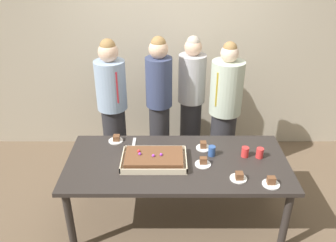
{
  "coord_description": "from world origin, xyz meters",
  "views": [
    {
      "loc": [
        -0.09,
        -2.71,
        2.6
      ],
      "look_at": [
        -0.09,
        0.15,
        1.08
      ],
      "focal_mm": 37.06,
      "sensor_mm": 36.0,
      "label": 1
    }
  ],
  "objects_px": {
    "plated_slice_near_left": "(203,162)",
    "drink_cup_nearest": "(212,151)",
    "person_serving_front": "(225,111)",
    "plated_slice_far_right": "(203,146)",
    "plated_slice_center_front": "(116,139)",
    "person_green_shirt_behind": "(113,108)",
    "plated_slice_far_left": "(271,182)",
    "plated_slice_near_right": "(239,177)",
    "drink_cup_far_end": "(245,152)",
    "person_striped_tie_right": "(159,104)",
    "drink_cup_middle": "(260,153)",
    "sheet_cake": "(154,159)",
    "party_table": "(177,167)",
    "person_far_right_suit": "(191,99)",
    "cake_server_utensil": "(134,143)"
  },
  "relations": [
    {
      "from": "drink_cup_middle",
      "to": "person_striped_tie_right",
      "type": "distance_m",
      "value": 1.3
    },
    {
      "from": "plated_slice_near_right",
      "to": "drink_cup_far_end",
      "type": "height_order",
      "value": "drink_cup_far_end"
    },
    {
      "from": "plated_slice_far_left",
      "to": "drink_cup_far_end",
      "type": "relative_size",
      "value": 1.5
    },
    {
      "from": "person_striped_tie_right",
      "to": "drink_cup_far_end",
      "type": "bearing_deg",
      "value": 47.03
    },
    {
      "from": "plated_slice_center_front",
      "to": "plated_slice_far_right",
      "type": "bearing_deg",
      "value": -8.77
    },
    {
      "from": "person_green_shirt_behind",
      "to": "sheet_cake",
      "type": "bearing_deg",
      "value": -0.01
    },
    {
      "from": "plated_slice_far_left",
      "to": "drink_cup_middle",
      "type": "xyz_separation_m",
      "value": [
        -0.0,
        0.41,
        0.03
      ]
    },
    {
      "from": "sheet_cake",
      "to": "person_serving_front",
      "type": "height_order",
      "value": "person_serving_front"
    },
    {
      "from": "plated_slice_far_left",
      "to": "person_green_shirt_behind",
      "type": "distance_m",
      "value": 1.94
    },
    {
      "from": "drink_cup_middle",
      "to": "person_green_shirt_behind",
      "type": "xyz_separation_m",
      "value": [
        -1.51,
        0.8,
        0.09
      ]
    },
    {
      "from": "plated_slice_far_right",
      "to": "plated_slice_near_left",
      "type": "bearing_deg",
      "value": -95.73
    },
    {
      "from": "drink_cup_middle",
      "to": "cake_server_utensil",
      "type": "height_order",
      "value": "drink_cup_middle"
    },
    {
      "from": "plated_slice_far_left",
      "to": "drink_cup_middle",
      "type": "height_order",
      "value": "drink_cup_middle"
    },
    {
      "from": "person_green_shirt_behind",
      "to": "plated_slice_near_right",
      "type": "bearing_deg",
      "value": 18.02
    },
    {
      "from": "plated_slice_far_left",
      "to": "person_serving_front",
      "type": "height_order",
      "value": "person_serving_front"
    },
    {
      "from": "drink_cup_far_end",
      "to": "person_far_right_suit",
      "type": "height_order",
      "value": "person_far_right_suit"
    },
    {
      "from": "plated_slice_center_front",
      "to": "person_far_right_suit",
      "type": "xyz_separation_m",
      "value": [
        0.82,
        0.77,
        0.1
      ]
    },
    {
      "from": "plated_slice_far_left",
      "to": "plated_slice_center_front",
      "type": "distance_m",
      "value": 1.59
    },
    {
      "from": "plated_slice_center_front",
      "to": "person_green_shirt_behind",
      "type": "height_order",
      "value": "person_green_shirt_behind"
    },
    {
      "from": "plated_slice_near_right",
      "to": "party_table",
      "type": "bearing_deg",
      "value": 152.6
    },
    {
      "from": "party_table",
      "to": "person_striped_tie_right",
      "type": "relative_size",
      "value": 1.25
    },
    {
      "from": "sheet_cake",
      "to": "plated_slice_center_front",
      "type": "relative_size",
      "value": 4.04
    },
    {
      "from": "plated_slice_near_right",
      "to": "drink_cup_far_end",
      "type": "relative_size",
      "value": 1.5
    },
    {
      "from": "person_far_right_suit",
      "to": "drink_cup_middle",
      "type": "bearing_deg",
      "value": 48.64
    },
    {
      "from": "plated_slice_center_front",
      "to": "drink_cup_nearest",
      "type": "distance_m",
      "value": 0.99
    },
    {
      "from": "plated_slice_near_left",
      "to": "drink_cup_middle",
      "type": "height_order",
      "value": "drink_cup_middle"
    },
    {
      "from": "party_table",
      "to": "person_serving_front",
      "type": "xyz_separation_m",
      "value": [
        0.56,
        0.84,
        0.19
      ]
    },
    {
      "from": "plated_slice_near_left",
      "to": "drink_cup_nearest",
      "type": "height_order",
      "value": "drink_cup_nearest"
    },
    {
      "from": "person_far_right_suit",
      "to": "plated_slice_far_right",
      "type": "bearing_deg",
      "value": 24.11
    },
    {
      "from": "person_serving_front",
      "to": "person_green_shirt_behind",
      "type": "height_order",
      "value": "person_green_shirt_behind"
    },
    {
      "from": "cake_server_utensil",
      "to": "drink_cup_far_end",
      "type": "bearing_deg",
      "value": -12.21
    },
    {
      "from": "plated_slice_far_left",
      "to": "person_green_shirt_behind",
      "type": "xyz_separation_m",
      "value": [
        -1.51,
        1.21,
        0.12
      ]
    },
    {
      "from": "plated_slice_near_right",
      "to": "person_far_right_suit",
      "type": "xyz_separation_m",
      "value": [
        -0.33,
        1.41,
        0.1
      ]
    },
    {
      "from": "plated_slice_far_left",
      "to": "plated_slice_near_right",
      "type": "bearing_deg",
      "value": 164.32
    },
    {
      "from": "sheet_cake",
      "to": "cake_server_utensil",
      "type": "xyz_separation_m",
      "value": [
        -0.22,
        0.34,
        -0.04
      ]
    },
    {
      "from": "plated_slice_far_right",
      "to": "plated_slice_center_front",
      "type": "relative_size",
      "value": 1.0
    },
    {
      "from": "drink_cup_middle",
      "to": "person_striped_tie_right",
      "type": "xyz_separation_m",
      "value": [
        -0.98,
        0.85,
        0.12
      ]
    },
    {
      "from": "drink_cup_far_end",
      "to": "person_far_right_suit",
      "type": "xyz_separation_m",
      "value": [
        -0.46,
        1.05,
        0.07
      ]
    },
    {
      "from": "sheet_cake",
      "to": "drink_cup_middle",
      "type": "distance_m",
      "value": 1.01
    },
    {
      "from": "cake_server_utensil",
      "to": "person_serving_front",
      "type": "distance_m",
      "value": 1.13
    },
    {
      "from": "drink_cup_nearest",
      "to": "person_far_right_suit",
      "type": "height_order",
      "value": "person_far_right_suit"
    },
    {
      "from": "drink_cup_nearest",
      "to": "plated_slice_near_left",
      "type": "bearing_deg",
      "value": -122.07
    },
    {
      "from": "plated_slice_far_right",
      "to": "drink_cup_far_end",
      "type": "relative_size",
      "value": 1.5
    },
    {
      "from": "person_serving_front",
      "to": "plated_slice_far_right",
      "type": "bearing_deg",
      "value": 16.58
    },
    {
      "from": "plated_slice_far_right",
      "to": "plated_slice_near_right",
      "type": "bearing_deg",
      "value": -62.18
    },
    {
      "from": "drink_cup_far_end",
      "to": "person_serving_front",
      "type": "xyz_separation_m",
      "value": [
        -0.09,
        0.76,
        0.07
      ]
    },
    {
      "from": "plated_slice_center_front",
      "to": "drink_cup_middle",
      "type": "height_order",
      "value": "drink_cup_middle"
    },
    {
      "from": "person_green_shirt_behind",
      "to": "person_far_right_suit",
      "type": "height_order",
      "value": "person_green_shirt_behind"
    },
    {
      "from": "drink_cup_far_end",
      "to": "person_green_shirt_behind",
      "type": "relative_size",
      "value": 0.06
    },
    {
      "from": "plated_slice_center_front",
      "to": "drink_cup_far_end",
      "type": "height_order",
      "value": "drink_cup_far_end"
    }
  ]
}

